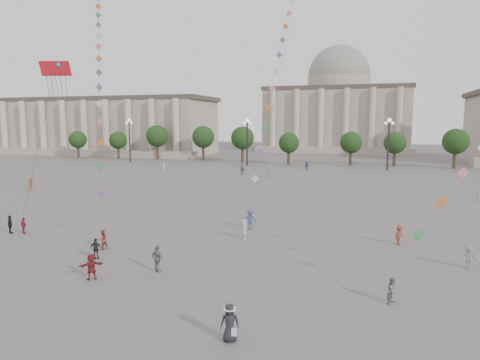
% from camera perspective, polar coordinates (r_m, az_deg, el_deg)
% --- Properties ---
extents(ground, '(360.00, 360.00, 0.00)m').
position_cam_1_polar(ground, '(27.19, -10.44, -13.92)').
color(ground, '#504D4B').
rests_on(ground, ground).
extents(hall_west, '(84.00, 26.22, 17.20)m').
position_cam_1_polar(hall_west, '(145.10, -19.73, 6.77)').
color(hall_west, '#A49B89').
rests_on(hall_west, ground).
extents(hall_central, '(48.30, 34.30, 35.50)m').
position_cam_1_polar(hall_central, '(152.03, 12.88, 9.25)').
color(hall_central, '#A49B89').
rests_on(hall_central, ground).
extents(tree_row, '(137.12, 5.12, 8.00)m').
position_cam_1_polar(tree_row, '(101.10, 10.46, 5.11)').
color(tree_row, '#35241A').
rests_on(tree_row, ground).
extents(lamp_post_far_west, '(2.00, 0.90, 10.65)m').
position_cam_1_polar(lamp_post_far_west, '(108.46, -14.54, 6.20)').
color(lamp_post_far_west, '#262628').
rests_on(lamp_post_far_west, ground).
extents(lamp_post_mid_west, '(2.00, 0.90, 10.65)m').
position_cam_1_polar(lamp_post_mid_west, '(96.17, 0.96, 6.27)').
color(lamp_post_mid_west, '#262628').
rests_on(lamp_post_mid_west, ground).
extents(lamp_post_mid_east, '(2.00, 0.90, 10.65)m').
position_cam_1_polar(lamp_post_mid_east, '(92.38, 19.22, 5.77)').
color(lamp_post_mid_east, '#262628').
rests_on(lamp_post_mid_east, ground).
extents(person_crowd_0, '(1.09, 1.00, 1.79)m').
position_cam_1_polar(person_crowd_0, '(89.49, 8.86, 1.91)').
color(person_crowd_0, navy).
rests_on(person_crowd_0, ground).
extents(person_crowd_2, '(1.22, 1.39, 1.86)m').
position_cam_1_polar(person_crowd_2, '(69.01, -26.11, -0.52)').
color(person_crowd_2, brown).
rests_on(person_crowd_2, ground).
extents(person_crowd_4, '(1.64, 1.68, 1.92)m').
position_cam_1_polar(person_crowd_4, '(76.37, 4.05, 1.02)').
color(person_crowd_4, silver).
rests_on(person_crowd_4, ground).
extents(person_crowd_6, '(1.08, 0.69, 1.59)m').
position_cam_1_polar(person_crowd_6, '(33.52, 28.22, -9.09)').
color(person_crowd_6, slate).
rests_on(person_crowd_6, ground).
extents(person_crowd_7, '(1.47, 0.66, 1.53)m').
position_cam_1_polar(person_crowd_7, '(61.62, 29.19, -1.79)').
color(person_crowd_7, white).
rests_on(person_crowd_7, ground).
extents(person_crowd_8, '(1.15, 1.19, 1.63)m').
position_cam_1_polar(person_crowd_8, '(37.36, 20.48, -6.92)').
color(person_crowd_8, maroon).
rests_on(person_crowd_8, ground).
extents(person_crowd_10, '(0.37, 0.56, 1.51)m').
position_cam_1_polar(person_crowd_10, '(88.35, -10.12, 1.71)').
color(person_crowd_10, silver).
rests_on(person_crowd_10, ground).
extents(person_crowd_12, '(1.64, 1.64, 1.90)m').
position_cam_1_polar(person_crowd_12, '(80.86, 0.31, 1.42)').
color(person_crowd_12, slate).
rests_on(person_crowd_12, ground).
extents(person_crowd_13, '(0.63, 0.74, 1.71)m').
position_cam_1_polar(person_crowd_13, '(36.76, 0.64, -6.59)').
color(person_crowd_13, silver).
rests_on(person_crowd_13, ground).
extents(tourist_0, '(0.94, 0.62, 1.48)m').
position_cam_1_polar(tourist_0, '(43.12, -26.88, -5.44)').
color(tourist_0, maroon).
rests_on(tourist_0, ground).
extents(tourist_1, '(1.04, 0.80, 1.64)m').
position_cam_1_polar(tourist_1, '(43.76, -28.31, -5.24)').
color(tourist_1, black).
rests_on(tourist_1, ground).
extents(tourist_2, '(1.47, 1.45, 1.69)m').
position_cam_1_polar(tourist_2, '(29.31, -19.20, -10.85)').
color(tourist_2, maroon).
rests_on(tourist_2, ground).
extents(tourist_3, '(1.16, 0.82, 1.83)m').
position_cam_1_polar(tourist_3, '(29.53, -10.95, -10.26)').
color(tourist_3, slate).
rests_on(tourist_3, ground).
extents(tourist_4, '(0.98, 0.61, 1.56)m').
position_cam_1_polar(tourist_4, '(33.33, -18.64, -8.67)').
color(tourist_4, black).
rests_on(tourist_4, ground).
extents(kite_flyer_0, '(0.88, 0.95, 1.55)m').
position_cam_1_polar(kite_flyer_0, '(35.65, -17.84, -7.57)').
color(kite_flyer_0, maroon).
rests_on(kite_flyer_0, ground).
extents(kite_flyer_1, '(1.36, 1.02, 1.87)m').
position_cam_1_polar(kite_flyer_1, '(40.02, 1.37, -5.28)').
color(kite_flyer_1, navy).
rests_on(kite_flyer_1, ground).
extents(kite_flyer_2, '(0.85, 0.91, 1.49)m').
position_cam_1_polar(kite_flyer_2, '(25.83, 19.68, -13.68)').
color(kite_flyer_2, slate).
rests_on(kite_flyer_2, ground).
extents(hat_person, '(1.02, 0.87, 1.78)m').
position_cam_1_polar(hat_person, '(20.57, -1.38, -18.42)').
color(hat_person, black).
rests_on(hat_person, ground).
extents(dragon_kite, '(4.87, 2.38, 14.75)m').
position_cam_1_polar(dragon_kite, '(34.62, -23.36, 12.20)').
color(dragon_kite, red).
rests_on(dragon_kite, ground).
extents(kite_train_west, '(28.62, 41.77, 67.23)m').
position_cam_1_polar(kite_train_west, '(63.11, -18.37, 21.36)').
color(kite_train_west, '#3F3F3F').
rests_on(kite_train_west, ground).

